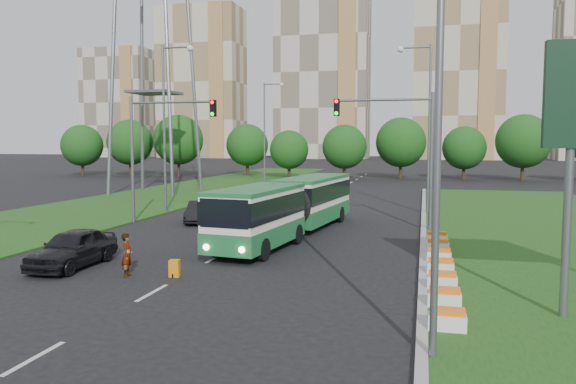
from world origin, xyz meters
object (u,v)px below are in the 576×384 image
(traffic_mast_median, at_px, (403,139))
(car_left_far, at_px, (200,212))
(shopping_trolley, at_px, (174,268))
(car_left_near, at_px, (73,248))
(articulated_bus, at_px, (290,207))
(traffic_mast_left, at_px, (155,139))
(pedestrian, at_px, (127,255))

(traffic_mast_median, relative_size, car_left_far, 1.91)
(shopping_trolley, bearing_deg, car_left_near, 162.65)
(traffic_mast_median, bearing_deg, car_left_far, 179.21)
(traffic_mast_median, relative_size, articulated_bus, 0.50)
(car_left_near, bearing_deg, traffic_mast_left, 99.84)
(shopping_trolley, bearing_deg, traffic_mast_median, 49.07)
(traffic_mast_median, bearing_deg, car_left_near, -134.41)
(car_left_near, bearing_deg, traffic_mast_median, 44.61)
(car_left_near, relative_size, pedestrian, 2.78)
(shopping_trolley, bearing_deg, traffic_mast_left, 108.81)
(traffic_mast_left, height_order, car_left_near, traffic_mast_left)
(traffic_mast_median, height_order, shopping_trolley, traffic_mast_median)
(traffic_mast_median, xyz_separation_m, car_left_near, (-12.84, -13.11, -4.56))
(traffic_mast_left, xyz_separation_m, pedestrian, (5.34, -13.03, -4.51))
(articulated_bus, bearing_deg, shopping_trolley, -94.57)
(traffic_mast_median, relative_size, car_left_near, 1.72)
(articulated_bus, bearing_deg, pedestrian, -103.22)
(pedestrian, bearing_deg, traffic_mast_left, 8.39)
(traffic_mast_median, height_order, articulated_bus, traffic_mast_median)
(car_left_far, height_order, shopping_trolley, car_left_far)
(car_left_near, bearing_deg, pedestrian, -17.96)
(car_left_far, relative_size, pedestrian, 2.49)
(traffic_mast_left, distance_m, car_left_near, 13.14)
(car_left_far, bearing_deg, traffic_mast_left, -168.20)
(car_left_far, relative_size, shopping_trolley, 6.33)
(shopping_trolley, bearing_deg, articulated_bus, 67.90)
(traffic_mast_left, distance_m, car_left_far, 5.40)
(car_left_far, bearing_deg, car_left_near, -104.40)
(traffic_mast_median, relative_size, pedestrian, 4.77)
(traffic_mast_median, height_order, car_left_near, traffic_mast_median)
(traffic_mast_median, xyz_separation_m, shopping_trolley, (-8.02, -13.68, -5.02))
(traffic_mast_left, height_order, pedestrian, traffic_mast_left)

